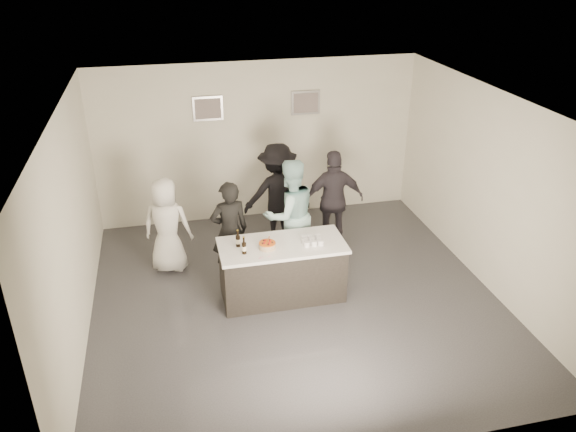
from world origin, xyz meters
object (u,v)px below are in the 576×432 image
object	(u,v)px
person_guest_back	(278,194)
beer_bottle_b	(244,245)
person_main_black	(230,231)
person_guest_left	(167,225)
bar_counter	(282,270)
cake	(267,246)
beer_bottle_a	(238,238)
person_guest_right	(334,200)
person_main_blue	(290,215)

from	to	relation	value
person_guest_back	beer_bottle_b	bearing A→B (deg)	66.26
person_main_black	person_guest_left	bearing A→B (deg)	-35.26
bar_counter	cake	size ratio (longest dim) A/B	7.58
cake	person_guest_left	size ratio (longest dim) A/B	0.15
bar_counter	person_guest_back	xyz separation A→B (m)	(0.30, 1.76, 0.46)
beer_bottle_b	person_main_black	bearing A→B (deg)	96.40
beer_bottle_a	person_guest_left	size ratio (longest dim) A/B	0.16
beer_bottle_a	person_guest_right	size ratio (longest dim) A/B	0.15
bar_counter	person_guest_left	xyz separation A→B (m)	(-1.62, 1.19, 0.35)
beer_bottle_a	person_main_blue	size ratio (longest dim) A/B	0.14
beer_bottle_b	person_guest_back	size ratio (longest dim) A/B	0.14
cake	person_guest_left	bearing A→B (deg)	137.69
person_guest_right	cake	bearing A→B (deg)	47.83
person_main_black	person_guest_right	distance (m)	1.99
beer_bottle_a	person_guest_back	distance (m)	1.93
beer_bottle_a	person_main_black	world-z (taller)	person_main_black
beer_bottle_b	person_main_blue	world-z (taller)	person_main_blue
person_main_black	person_guest_left	size ratio (longest dim) A/B	1.04
bar_counter	cake	world-z (taller)	cake
beer_bottle_a	person_guest_right	distance (m)	2.24
person_guest_left	bar_counter	bearing A→B (deg)	160.09
bar_counter	beer_bottle_b	world-z (taller)	beer_bottle_b
beer_bottle_b	person_guest_left	world-z (taller)	person_guest_left
person_main_blue	person_guest_back	bearing A→B (deg)	-102.82
beer_bottle_b	person_guest_right	size ratio (longest dim) A/B	0.15
beer_bottle_b	person_guest_back	distance (m)	2.10
person_main_blue	person_guest_back	xyz separation A→B (m)	(-0.01, 0.90, -0.02)
beer_bottle_a	person_main_blue	distance (m)	1.23
bar_counter	person_guest_right	size ratio (longest dim) A/B	1.05
person_main_blue	person_guest_back	world-z (taller)	person_main_blue
beer_bottle_a	person_main_blue	xyz separation A→B (m)	(0.95, 0.78, -0.09)
person_guest_left	person_main_blue	bearing A→B (deg)	-173.56
beer_bottle_a	person_main_blue	bearing A→B (deg)	39.14
beer_bottle_b	person_guest_left	size ratio (longest dim) A/B	0.16
beer_bottle_b	person_main_blue	xyz separation A→B (m)	(0.90, 1.00, -0.09)
person_main_black	person_guest_right	world-z (taller)	person_guest_right
person_main_blue	person_guest_right	bearing A→B (deg)	-164.76
person_main_blue	person_guest_right	distance (m)	1.02
cake	person_guest_right	xyz separation A→B (m)	(1.44, 1.42, -0.05)
person_guest_left	person_guest_right	size ratio (longest dim) A/B	0.90
cake	person_main_black	distance (m)	0.91
beer_bottle_b	beer_bottle_a	bearing A→B (deg)	103.46
person_guest_left	person_main_black	bearing A→B (deg)	169.60
beer_bottle_a	person_main_black	distance (m)	0.67
bar_counter	beer_bottle_b	distance (m)	0.83
beer_bottle_b	cake	bearing A→B (deg)	12.14
cake	person_main_blue	distance (m)	1.08
person_main_blue	person_main_black	bearing A→B (deg)	-5.90
beer_bottle_a	person_guest_left	bearing A→B (deg)	131.53
bar_counter	cake	distance (m)	0.55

